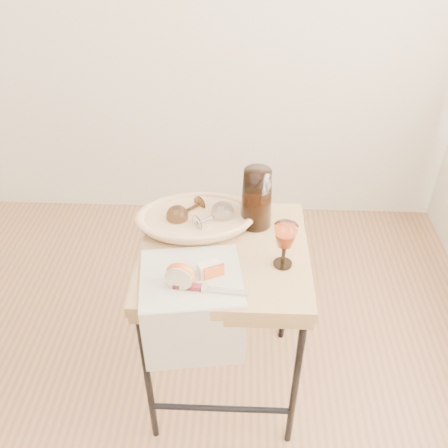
# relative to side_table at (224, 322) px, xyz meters

# --- Properties ---
(side_table) EXTENTS (0.56, 0.56, 0.71)m
(side_table) POSITION_rel_side_table_xyz_m (0.00, 0.00, 0.00)
(side_table) COLOR brown
(side_table) RESTS_ON floor
(tea_towel) EXTENTS (0.35, 0.32, 0.01)m
(tea_towel) POSITION_rel_side_table_xyz_m (-0.10, -0.14, 0.36)
(tea_towel) COLOR beige
(tea_towel) RESTS_ON side_table
(bread_basket) EXTENTS (0.41, 0.31, 0.05)m
(bread_basket) POSITION_rel_side_table_xyz_m (-0.10, 0.13, 0.38)
(bread_basket) COLOR tan
(bread_basket) RESTS_ON side_table
(goblet_lying_a) EXTENTS (0.14, 0.15, 0.08)m
(goblet_lying_a) POSITION_rel_side_table_xyz_m (-0.14, 0.15, 0.40)
(goblet_lying_a) COLOR brown
(goblet_lying_a) RESTS_ON bread_basket
(goblet_lying_b) EXTENTS (0.16, 0.15, 0.08)m
(goblet_lying_b) POSITION_rel_side_table_xyz_m (-0.05, 0.11, 0.41)
(goblet_lying_b) COLOR white
(goblet_lying_b) RESTS_ON bread_basket
(pitcher) EXTENTS (0.22, 0.27, 0.25)m
(pitcher) POSITION_rel_side_table_xyz_m (0.10, 0.15, 0.46)
(pitcher) COLOR black
(pitcher) RESTS_ON side_table
(wine_goblet) EXTENTS (0.09, 0.09, 0.15)m
(wine_goblet) POSITION_rel_side_table_xyz_m (0.19, -0.07, 0.43)
(wine_goblet) COLOR white
(wine_goblet) RESTS_ON side_table
(apple_half) EXTENTS (0.10, 0.06, 0.08)m
(apple_half) POSITION_rel_side_table_xyz_m (-0.12, -0.18, 0.40)
(apple_half) COLOR red
(apple_half) RESTS_ON tea_towel
(apple_wedge) EXTENTS (0.08, 0.06, 0.04)m
(apple_wedge) POSITION_rel_side_table_xyz_m (-0.04, -0.13, 0.38)
(apple_wedge) COLOR beige
(apple_wedge) RESTS_ON tea_towel
(table_knife) EXTENTS (0.22, 0.04, 0.02)m
(table_knife) POSITION_rel_side_table_xyz_m (-0.04, -0.20, 0.37)
(table_knife) COLOR silver
(table_knife) RESTS_ON tea_towel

